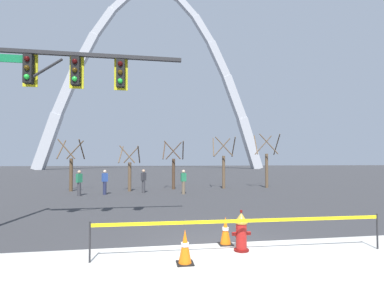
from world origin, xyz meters
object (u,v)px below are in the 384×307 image
(monument_arch, at_px, (154,87))
(pedestrian_standing_center, at_px, (183,182))
(traffic_cone_mid_sidewalk, at_px, (225,231))
(pedestrian_walking_left, at_px, (105,182))
(pedestrian_near_trees, at_px, (79,183))
(fire_hydrant, at_px, (241,232))
(traffic_cone_by_hydrant, at_px, (185,247))
(traffic_signal_gantry, at_px, (40,94))
(pedestrian_walking_right, at_px, (144,181))

(monument_arch, bearing_deg, pedestrian_standing_center, -89.38)
(traffic_cone_mid_sidewalk, bearing_deg, pedestrian_walking_left, 111.95)
(monument_arch, xyz_separation_m, pedestrian_near_trees, (-5.95, -55.49, -20.82))
(fire_hydrant, xyz_separation_m, pedestrian_standing_center, (0.09, 11.72, 0.35))
(traffic_cone_mid_sidewalk, bearing_deg, fire_hydrant, -67.03)
(traffic_cone_by_hydrant, relative_size, traffic_cone_mid_sidewalk, 1.00)
(traffic_cone_by_hydrant, distance_m, pedestrian_standing_center, 12.47)
(traffic_signal_gantry, height_order, pedestrian_standing_center, traffic_signal_gantry)
(traffic_cone_mid_sidewalk, bearing_deg, monument_arch, 90.23)
(traffic_cone_by_hydrant, height_order, traffic_signal_gantry, traffic_signal_gantry)
(monument_arch, distance_m, pedestrian_near_trees, 59.56)
(monument_arch, height_order, pedestrian_near_trees, monument_arch)
(fire_hydrant, relative_size, pedestrian_standing_center, 0.62)
(pedestrian_near_trees, bearing_deg, traffic_signal_gantry, -84.53)
(fire_hydrant, relative_size, monument_arch, 0.02)
(monument_arch, distance_m, pedestrian_standing_center, 59.42)
(pedestrian_walking_left, bearing_deg, pedestrian_walking_right, 15.49)
(traffic_signal_gantry, bearing_deg, monument_arch, 85.50)
(monument_arch, xyz_separation_m, pedestrian_standing_center, (0.60, -55.65, -20.82))
(traffic_cone_by_hydrant, xyz_separation_m, pedestrian_walking_left, (-3.51, 12.95, 0.46))
(traffic_cone_by_hydrant, height_order, pedestrian_walking_right, pedestrian_walking_right)
(traffic_signal_gantry, height_order, monument_arch, monument_arch)
(traffic_cone_by_hydrant, height_order, pedestrian_standing_center, pedestrian_standing_center)
(traffic_signal_gantry, bearing_deg, pedestrian_standing_center, 57.48)
(traffic_cone_mid_sidewalk, distance_m, pedestrian_standing_center, 11.18)
(traffic_cone_by_hydrant, bearing_deg, pedestrian_walking_right, 94.40)
(traffic_cone_by_hydrant, height_order, traffic_cone_mid_sidewalk, same)
(fire_hydrant, relative_size, traffic_signal_gantry, 0.15)
(fire_hydrant, relative_size, pedestrian_walking_left, 0.62)
(pedestrian_walking_left, relative_size, pedestrian_near_trees, 1.00)
(fire_hydrant, bearing_deg, pedestrian_near_trees, 118.51)
(traffic_cone_by_hydrant, xyz_separation_m, pedestrian_walking_right, (-1.05, 13.63, 0.46))
(traffic_cone_mid_sidewalk, relative_size, pedestrian_near_trees, 0.46)
(monument_arch, height_order, pedestrian_standing_center, monument_arch)
(traffic_cone_by_hydrant, bearing_deg, pedestrian_near_trees, 111.75)
(pedestrian_near_trees, bearing_deg, pedestrian_walking_right, 15.78)
(pedestrian_standing_center, bearing_deg, fire_hydrant, -90.45)
(traffic_cone_by_hydrant, distance_m, traffic_signal_gantry, 6.65)
(traffic_cone_mid_sidewalk, relative_size, traffic_signal_gantry, 0.11)
(pedestrian_walking_right, bearing_deg, pedestrian_standing_center, -26.09)
(traffic_cone_by_hydrant, height_order, pedestrian_near_trees, pedestrian_near_trees)
(traffic_cone_by_hydrant, bearing_deg, pedestrian_walking_left, 105.18)
(traffic_cone_by_hydrant, distance_m, pedestrian_near_trees, 13.49)
(monument_arch, bearing_deg, pedestrian_walking_left, -94.64)
(traffic_signal_gantry, distance_m, monument_arch, 67.04)
(pedestrian_standing_center, bearing_deg, traffic_cone_by_hydrant, -97.15)
(fire_hydrant, distance_m, pedestrian_near_trees, 13.53)
(pedestrian_standing_center, bearing_deg, monument_arch, 90.62)
(fire_hydrant, height_order, monument_arch, monument_arch)
(pedestrian_standing_center, bearing_deg, pedestrian_near_trees, 178.62)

